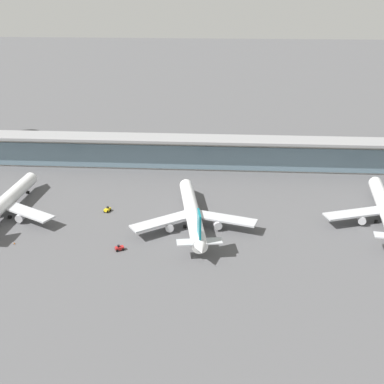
# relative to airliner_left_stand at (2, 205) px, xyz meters

# --- Properties ---
(ground_plane) EXTENTS (1200.00, 1200.00, 0.00)m
(ground_plane) POSITION_rel_airliner_left_stand_xyz_m (70.29, -4.03, -4.94)
(ground_plane) COLOR #515154
(airliner_left_stand) EXTENTS (45.29, 58.93, 15.69)m
(airliner_left_stand) POSITION_rel_airliner_left_stand_xyz_m (0.00, 0.00, 0.00)
(airliner_left_stand) COLOR white
(airliner_left_stand) RESTS_ON ground
(airliner_centre_stand) EXTENTS (44.73, 58.77, 15.69)m
(airliner_centre_stand) POSITION_rel_airliner_left_stand_xyz_m (71.33, -2.89, 0.00)
(airliner_centre_stand) COLOR white
(airliner_centre_stand) RESTS_ON ground
(service_truck_by_tail_yellow) EXTENTS (2.68, 3.30, 2.05)m
(service_truck_by_tail_yellow) POSITION_rel_airliner_left_stand_xyz_m (37.97, 6.48, -4.07)
(service_truck_by_tail_yellow) COLOR yellow
(service_truck_by_tail_yellow) RESTS_ON ground
(service_truck_on_taxiway_red) EXTENTS (3.32, 2.82, 2.05)m
(service_truck_on_taxiway_red) POSITION_rel_airliner_left_stand_xyz_m (48.43, -21.74, -4.07)
(service_truck_on_taxiway_red) COLOR #B21E1E
(service_truck_on_taxiway_red) RESTS_ON ground
(terminal_building) EXTENTS (265.72, 12.80, 15.20)m
(terminal_building) POSITION_rel_airliner_left_stand_xyz_m (70.29, 55.89, 2.92)
(terminal_building) COLOR beige
(terminal_building) RESTS_ON ground
(safety_cone_charlie) EXTENTS (0.62, 0.62, 0.70)m
(safety_cone_charlie) POSITION_rel_airliner_left_stand_xyz_m (12.08, -19.91, -4.62)
(safety_cone_charlie) COLOR orange
(safety_cone_charlie) RESTS_ON ground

